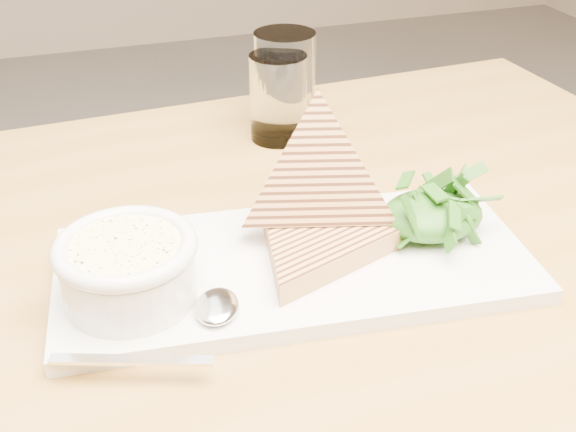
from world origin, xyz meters
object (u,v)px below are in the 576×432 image
object	(u,v)px
soup_bowl	(129,276)
glass_near	(278,98)
platter	(295,265)
glass_far	(285,79)
table_top	(270,250)

from	to	relation	value
soup_bowl	glass_near	bearing A→B (deg)	52.61
platter	soup_bowl	distance (m)	0.16
platter	glass_near	bearing A→B (deg)	75.25
platter	glass_far	bearing A→B (deg)	73.42
platter	glass_near	world-z (taller)	glass_near
platter	glass_far	size ratio (longest dim) A/B	3.58
soup_bowl	glass_near	xyz separation A→B (m)	(0.23, 0.30, 0.02)
soup_bowl	glass_far	size ratio (longest dim) A/B	0.93
soup_bowl	platter	bearing A→B (deg)	4.33
table_top	platter	distance (m)	0.08
table_top	soup_bowl	distance (m)	0.18
soup_bowl	glass_near	size ratio (longest dim) A/B	1.04
table_top	glass_near	xyz separation A→B (m)	(0.08, 0.22, 0.07)
soup_bowl	glass_near	distance (m)	0.38
table_top	glass_near	bearing A→B (deg)	70.11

